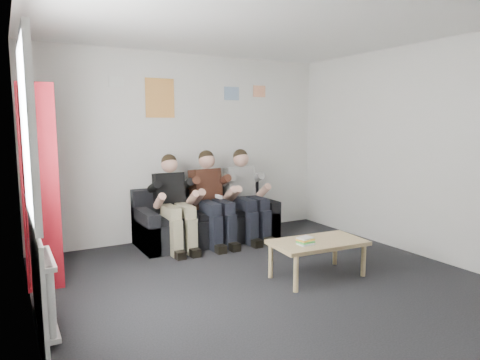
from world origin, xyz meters
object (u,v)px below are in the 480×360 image
(bookshelf, at_px, (40,183))
(person_right, at_px, (247,196))
(sofa, at_px, (207,221))
(person_middle, at_px, (212,199))
(coffee_table, at_px, (318,245))
(person_left, at_px, (174,203))

(bookshelf, bearing_deg, person_right, 9.50)
(sofa, distance_m, person_right, 0.69)
(bookshelf, distance_m, person_middle, 2.25)
(coffee_table, height_order, person_middle, person_middle)
(coffee_table, distance_m, person_middle, 1.85)
(coffee_table, xyz_separation_m, person_right, (0.12, 1.77, 0.28))
(person_left, height_order, person_right, person_right)
(person_left, xyz_separation_m, person_right, (1.12, -0.00, 0.01))
(sofa, relative_size, bookshelf, 0.96)
(bookshelf, relative_size, person_left, 1.64)
(person_middle, relative_size, person_right, 1.00)
(sofa, bearing_deg, coffee_table, -77.31)
(sofa, xyz_separation_m, coffee_table, (0.44, -1.97, 0.08))
(bookshelf, bearing_deg, coffee_table, -25.69)
(bookshelf, relative_size, coffee_table, 2.03)
(person_left, distance_m, person_right, 1.12)
(person_right, bearing_deg, person_left, -174.65)
(sofa, distance_m, person_middle, 0.41)
(bookshelf, bearing_deg, sofa, 15.76)
(coffee_table, bearing_deg, bookshelf, 150.22)
(sofa, xyz_separation_m, person_middle, (0.00, -0.19, 0.36))
(sofa, xyz_separation_m, bookshelf, (-2.20, -0.45, 0.77))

